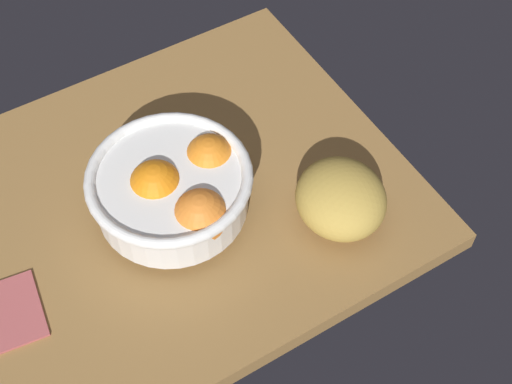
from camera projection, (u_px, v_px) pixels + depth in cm
name	position (u px, v px, depth cm)	size (l,w,h in cm)	color
ground_plane	(152.00, 211.00, 105.06)	(72.36, 55.34, 3.00)	olive
fruit_bowl	(175.00, 189.00, 98.76)	(22.47, 22.47, 10.06)	white
bread_loaf	(341.00, 198.00, 99.61)	(13.32, 12.35, 8.04)	#BA9741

